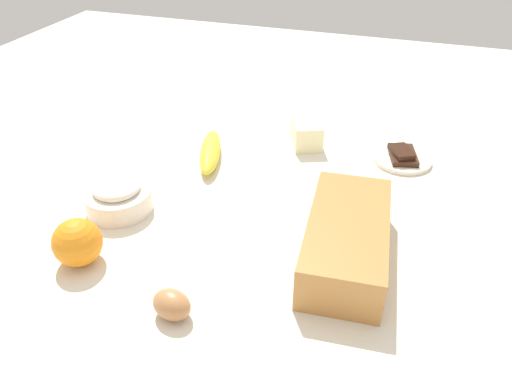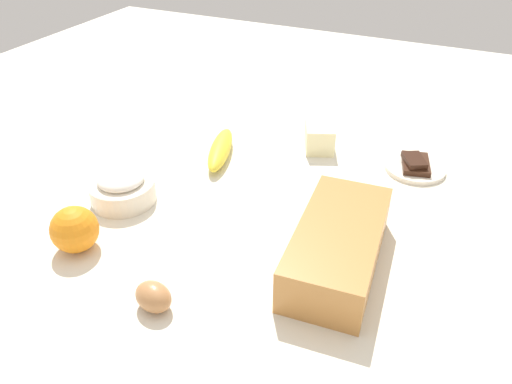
# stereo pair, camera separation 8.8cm
# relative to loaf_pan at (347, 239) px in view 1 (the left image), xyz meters

# --- Properties ---
(ground_plane) EXTENTS (2.40, 2.40, 0.02)m
(ground_plane) POSITION_rel_loaf_pan_xyz_m (-0.09, -0.19, -0.05)
(ground_plane) COLOR silver
(loaf_pan) EXTENTS (0.29, 0.15, 0.08)m
(loaf_pan) POSITION_rel_loaf_pan_xyz_m (0.00, 0.00, 0.00)
(loaf_pan) COLOR #B77A3D
(loaf_pan) RESTS_ON ground_plane
(flour_bowl) EXTENTS (0.13, 0.13, 0.07)m
(flour_bowl) POSITION_rel_loaf_pan_xyz_m (-0.00, -0.44, -0.01)
(flour_bowl) COLOR silver
(flour_bowl) RESTS_ON ground_plane
(banana) EXTENTS (0.19, 0.10, 0.04)m
(banana) POSITION_rel_loaf_pan_xyz_m (-0.24, -0.35, -0.02)
(banana) COLOR yellow
(banana) RESTS_ON ground_plane
(orange_fruit) EXTENTS (0.08, 0.08, 0.08)m
(orange_fruit) POSITION_rel_loaf_pan_xyz_m (0.15, -0.42, -0.00)
(orange_fruit) COLOR orange
(orange_fruit) RESTS_ON ground_plane
(butter_block) EXTENTS (0.11, 0.09, 0.06)m
(butter_block) POSITION_rel_loaf_pan_xyz_m (-0.37, -0.16, -0.01)
(butter_block) COLOR #F4EDB2
(butter_block) RESTS_ON ground_plane
(egg_near_butter) EXTENTS (0.06, 0.07, 0.05)m
(egg_near_butter) POSITION_rel_loaf_pan_xyz_m (0.21, -0.22, -0.02)
(egg_near_butter) COLOR #B47A4A
(egg_near_butter) RESTS_ON ground_plane
(chocolate_plate) EXTENTS (0.13, 0.13, 0.03)m
(chocolate_plate) POSITION_rel_loaf_pan_xyz_m (-0.36, 0.07, -0.03)
(chocolate_plate) COLOR silver
(chocolate_plate) RESTS_ON ground_plane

